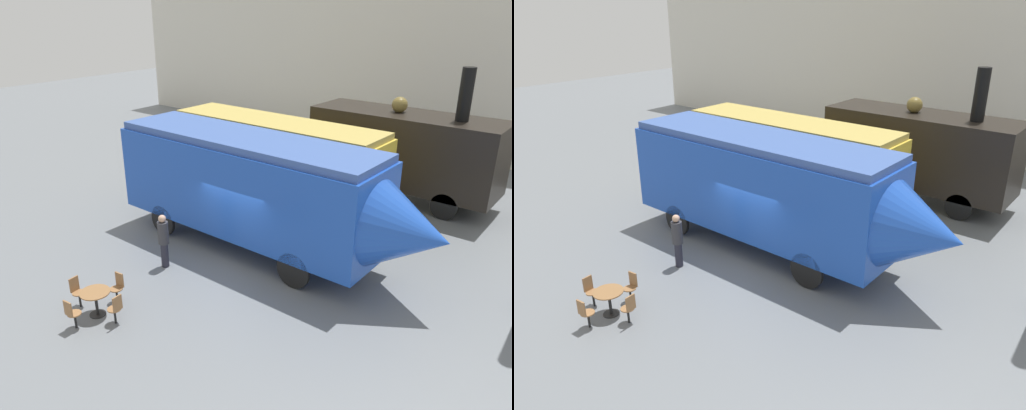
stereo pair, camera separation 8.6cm
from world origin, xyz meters
TOP-DOWN VIEW (x-y plane):
  - ground_plane at (0.00, 0.00)m, footprint 80.00×80.00m
  - backdrop_wall at (0.00, 15.66)m, footprint 44.00×0.15m
  - steam_locomotive at (1.65, 8.59)m, footprint 7.72×2.52m
  - passenger_coach_vintage at (-2.13, 4.74)m, footprint 9.15×2.40m
  - streamlined_locomotive at (0.24, 1.01)m, footprint 11.43×2.61m
  - cafe_table_near at (-1.00, -4.68)m, footprint 0.80×0.80m
  - cafe_chair_0 at (-0.92, -5.45)m, footprint 0.36×0.37m
  - cafe_chair_1 at (-0.23, -4.60)m, footprint 0.37×0.36m
  - cafe_chair_2 at (-1.08, -3.91)m, footprint 0.36×0.37m
  - cafe_chair_3 at (-1.77, -4.76)m, footprint 0.37×0.36m
  - visitor_person at (-1.57, -1.76)m, footprint 0.34×0.34m

SIDE VIEW (x-z plane):
  - ground_plane at x=0.00m, z-range 0.00..0.00m
  - cafe_chair_0 at x=-0.92m, z-range 0.07..0.94m
  - cafe_chair_1 at x=-0.23m, z-range 0.07..0.94m
  - cafe_chair_2 at x=-1.08m, z-range 0.07..0.94m
  - cafe_chair_3 at x=-1.77m, z-range 0.07..0.94m
  - cafe_table_near at x=-1.00m, z-range 0.19..0.90m
  - visitor_person at x=-1.57m, z-range 0.08..1.85m
  - passenger_coach_vintage at x=-2.13m, z-range 0.31..3.78m
  - steam_locomotive at x=1.65m, z-range -0.64..4.95m
  - streamlined_locomotive at x=0.24m, z-range 0.32..4.18m
  - backdrop_wall at x=0.00m, z-range 0.00..9.00m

